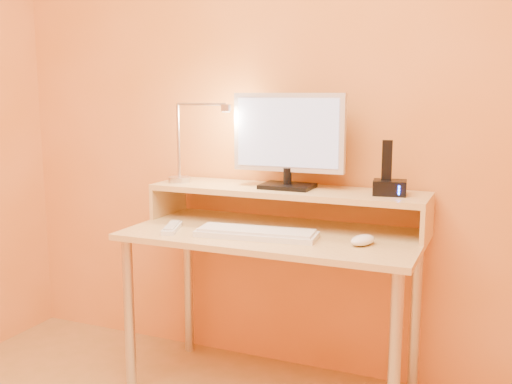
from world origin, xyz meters
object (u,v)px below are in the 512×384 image
at_px(monitor_panel, 289,133).
at_px(phone_dock, 390,188).
at_px(lamp_base, 179,179).
at_px(remote_control, 172,228).
at_px(mouse, 363,240).
at_px(keyboard, 256,234).

relative_size(monitor_panel, phone_dock, 3.76).
bearing_deg(monitor_panel, phone_dock, -3.04).
relative_size(lamp_base, remote_control, 0.51).
relative_size(phone_dock, remote_control, 0.66).
bearing_deg(phone_dock, monitor_panel, 170.21).
xyz_separation_m(lamp_base, mouse, (0.90, -0.19, -0.15)).
bearing_deg(remote_control, monitor_panel, 16.72).
height_order(mouse, remote_control, mouse).
distance_m(lamp_base, phone_dock, 0.95).
bearing_deg(keyboard, lamp_base, 148.59).
xyz_separation_m(phone_dock, keyboard, (-0.47, -0.25, -0.18)).
bearing_deg(remote_control, mouse, -14.71).
bearing_deg(mouse, keyboard, -150.95).
bearing_deg(mouse, lamp_base, -167.65).
height_order(phone_dock, mouse, phone_dock).
relative_size(mouse, remote_control, 0.60).
xyz_separation_m(lamp_base, phone_dock, (0.95, 0.03, 0.02)).
bearing_deg(phone_dock, remote_control, -169.64).
height_order(lamp_base, remote_control, lamp_base).
relative_size(keyboard, mouse, 4.10).
bearing_deg(remote_control, phone_dock, -0.70).
distance_m(keyboard, mouse, 0.42).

